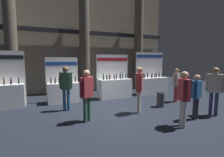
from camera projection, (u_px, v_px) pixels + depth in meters
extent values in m
plane|color=black|center=(113.00, 110.00, 7.01)|extent=(24.60, 24.60, 0.00)
cube|color=gray|center=(82.00, 39.00, 11.06)|extent=(12.30, 0.25, 6.97)
cube|color=#2D2D33|center=(83.00, 32.00, 10.74)|extent=(12.30, 0.20, 0.24)
cylinder|color=#665B4C|center=(11.00, 40.00, 8.89)|extent=(0.63, 0.63, 6.28)
cylinder|color=#665B4C|center=(85.00, 43.00, 10.51)|extent=(0.63, 0.63, 6.28)
cylinder|color=#665B4C|center=(138.00, 45.00, 12.14)|extent=(0.63, 0.63, 6.28)
cube|color=white|center=(1.00, 97.00, 7.18)|extent=(1.78, 0.60, 1.04)
cube|color=white|center=(2.00, 79.00, 7.41)|extent=(1.87, 0.04, 2.50)
cube|color=black|center=(0.00, 57.00, 7.28)|extent=(1.81, 0.01, 0.18)
cylinder|color=#472D14|center=(4.00, 82.00, 7.16)|extent=(0.06, 0.06, 0.25)
cylinder|color=#472D14|center=(4.00, 78.00, 7.14)|extent=(0.03, 0.03, 0.08)
cylinder|color=gold|center=(4.00, 77.00, 7.13)|extent=(0.03, 0.03, 0.02)
cylinder|color=black|center=(11.00, 82.00, 7.28)|extent=(0.07, 0.07, 0.23)
cylinder|color=black|center=(11.00, 78.00, 7.26)|extent=(0.03, 0.03, 0.06)
cylinder|color=red|center=(11.00, 77.00, 7.26)|extent=(0.03, 0.03, 0.02)
cylinder|color=#19381E|center=(19.00, 81.00, 7.45)|extent=(0.06, 0.06, 0.23)
cylinder|color=#19381E|center=(18.00, 78.00, 7.43)|extent=(0.03, 0.03, 0.07)
cylinder|color=red|center=(18.00, 77.00, 7.42)|extent=(0.03, 0.03, 0.02)
cube|color=white|center=(64.00, 93.00, 8.26)|extent=(1.49, 0.60, 0.97)
cube|color=white|center=(62.00, 79.00, 8.50)|extent=(1.57, 0.04, 2.22)
cube|color=navy|center=(62.00, 64.00, 8.39)|extent=(1.52, 0.01, 0.18)
cylinder|color=black|center=(51.00, 81.00, 7.89)|extent=(0.06, 0.06, 0.25)
cylinder|color=black|center=(51.00, 78.00, 7.87)|extent=(0.03, 0.03, 0.08)
cylinder|color=black|center=(51.00, 77.00, 7.86)|extent=(0.03, 0.03, 0.02)
cylinder|color=#472D14|center=(55.00, 81.00, 7.98)|extent=(0.07, 0.07, 0.23)
cylinder|color=#472D14|center=(55.00, 78.00, 7.97)|extent=(0.03, 0.03, 0.07)
cylinder|color=black|center=(55.00, 77.00, 7.96)|extent=(0.03, 0.03, 0.02)
cylinder|color=#19381E|center=(59.00, 81.00, 8.11)|extent=(0.06, 0.06, 0.23)
cylinder|color=#19381E|center=(59.00, 78.00, 8.09)|extent=(0.03, 0.03, 0.07)
cylinder|color=red|center=(59.00, 77.00, 8.09)|extent=(0.03, 0.03, 0.02)
cylinder|color=#472D14|center=(63.00, 80.00, 8.25)|extent=(0.07, 0.07, 0.23)
cylinder|color=#472D14|center=(63.00, 77.00, 8.23)|extent=(0.03, 0.03, 0.08)
cylinder|color=red|center=(63.00, 76.00, 8.22)|extent=(0.03, 0.03, 0.02)
cylinder|color=#19381E|center=(67.00, 80.00, 8.28)|extent=(0.07, 0.07, 0.26)
cylinder|color=#19381E|center=(67.00, 77.00, 8.26)|extent=(0.03, 0.03, 0.07)
cylinder|color=black|center=(67.00, 76.00, 8.26)|extent=(0.03, 0.03, 0.02)
cylinder|color=#472D14|center=(71.00, 80.00, 8.33)|extent=(0.07, 0.07, 0.24)
cylinder|color=#472D14|center=(71.00, 77.00, 8.31)|extent=(0.03, 0.03, 0.09)
cylinder|color=black|center=(71.00, 76.00, 8.31)|extent=(0.03, 0.03, 0.02)
cylinder|color=#472D14|center=(75.00, 80.00, 8.40)|extent=(0.07, 0.07, 0.27)
cylinder|color=#472D14|center=(75.00, 76.00, 8.38)|extent=(0.03, 0.03, 0.06)
cylinder|color=gold|center=(75.00, 76.00, 8.38)|extent=(0.03, 0.03, 0.02)
cube|color=white|center=(115.00, 89.00, 9.25)|extent=(1.80, 0.60, 1.04)
cube|color=white|center=(113.00, 76.00, 9.48)|extent=(1.89, 0.04, 2.38)
cube|color=maroon|center=(113.00, 59.00, 9.36)|extent=(1.84, 0.01, 0.18)
cylinder|color=#19381E|center=(103.00, 78.00, 8.81)|extent=(0.07, 0.07, 0.26)
cylinder|color=#19381E|center=(103.00, 74.00, 8.79)|extent=(0.03, 0.03, 0.07)
cylinder|color=black|center=(103.00, 73.00, 8.78)|extent=(0.03, 0.03, 0.02)
cylinder|color=#19381E|center=(107.00, 77.00, 8.96)|extent=(0.08, 0.08, 0.24)
cylinder|color=#19381E|center=(107.00, 75.00, 8.94)|extent=(0.03, 0.03, 0.07)
cylinder|color=black|center=(107.00, 74.00, 8.93)|extent=(0.03, 0.03, 0.02)
cylinder|color=black|center=(110.00, 77.00, 9.07)|extent=(0.08, 0.08, 0.25)
cylinder|color=black|center=(110.00, 74.00, 9.05)|extent=(0.03, 0.03, 0.06)
cylinder|color=red|center=(110.00, 74.00, 9.05)|extent=(0.03, 0.03, 0.02)
cylinder|color=black|center=(114.00, 77.00, 9.06)|extent=(0.06, 0.06, 0.23)
cylinder|color=black|center=(114.00, 74.00, 9.05)|extent=(0.03, 0.03, 0.07)
cylinder|color=gold|center=(114.00, 74.00, 9.04)|extent=(0.03, 0.03, 0.02)
cylinder|color=black|center=(116.00, 77.00, 9.26)|extent=(0.06, 0.06, 0.25)
cylinder|color=black|center=(116.00, 74.00, 9.24)|extent=(0.03, 0.03, 0.06)
cylinder|color=red|center=(116.00, 73.00, 9.23)|extent=(0.03, 0.03, 0.02)
cylinder|color=black|center=(120.00, 77.00, 9.25)|extent=(0.07, 0.07, 0.27)
cylinder|color=black|center=(120.00, 73.00, 9.23)|extent=(0.03, 0.03, 0.08)
cylinder|color=red|center=(120.00, 72.00, 9.22)|extent=(0.03, 0.03, 0.02)
cylinder|color=black|center=(123.00, 76.00, 9.44)|extent=(0.06, 0.06, 0.25)
cylinder|color=black|center=(123.00, 73.00, 9.42)|extent=(0.03, 0.03, 0.08)
cylinder|color=red|center=(123.00, 73.00, 9.42)|extent=(0.03, 0.03, 0.02)
cylinder|color=#19381E|center=(126.00, 76.00, 9.52)|extent=(0.08, 0.08, 0.27)
cylinder|color=#19381E|center=(126.00, 73.00, 9.50)|extent=(0.03, 0.03, 0.08)
cylinder|color=black|center=(126.00, 72.00, 9.49)|extent=(0.03, 0.03, 0.02)
cube|color=white|center=(152.00, 86.00, 10.37)|extent=(1.90, 0.60, 1.00)
cube|color=white|center=(149.00, 73.00, 10.59)|extent=(1.99, 0.04, 2.55)
cube|color=navy|center=(150.00, 56.00, 10.46)|extent=(1.94, 0.01, 0.18)
cylinder|color=#472D14|center=(143.00, 76.00, 9.91)|extent=(0.08, 0.08, 0.26)
cylinder|color=#472D14|center=(143.00, 73.00, 9.89)|extent=(0.03, 0.03, 0.08)
cylinder|color=black|center=(143.00, 73.00, 9.89)|extent=(0.03, 0.03, 0.02)
cylinder|color=#19381E|center=(145.00, 76.00, 10.12)|extent=(0.07, 0.07, 0.24)
cylinder|color=#19381E|center=(145.00, 74.00, 10.10)|extent=(0.03, 0.03, 0.06)
cylinder|color=red|center=(145.00, 73.00, 10.10)|extent=(0.03, 0.03, 0.02)
cylinder|color=black|center=(148.00, 76.00, 10.24)|extent=(0.06, 0.06, 0.27)
cylinder|color=black|center=(148.00, 73.00, 10.22)|extent=(0.03, 0.03, 0.06)
cylinder|color=black|center=(148.00, 72.00, 10.22)|extent=(0.03, 0.03, 0.02)
cylinder|color=black|center=(152.00, 76.00, 10.19)|extent=(0.07, 0.07, 0.24)
cylinder|color=black|center=(152.00, 73.00, 10.18)|extent=(0.03, 0.03, 0.08)
cylinder|color=black|center=(152.00, 73.00, 10.17)|extent=(0.03, 0.03, 0.02)
cylinder|color=black|center=(155.00, 76.00, 10.27)|extent=(0.07, 0.07, 0.24)
cylinder|color=black|center=(155.00, 73.00, 10.25)|extent=(0.03, 0.03, 0.08)
cylinder|color=red|center=(155.00, 72.00, 10.24)|extent=(0.03, 0.03, 0.02)
cylinder|color=black|center=(156.00, 75.00, 10.50)|extent=(0.07, 0.07, 0.24)
cylinder|color=black|center=(156.00, 73.00, 10.48)|extent=(0.03, 0.03, 0.07)
cylinder|color=gold|center=(157.00, 72.00, 10.48)|extent=(0.03, 0.03, 0.02)
cylinder|color=black|center=(159.00, 75.00, 10.55)|extent=(0.07, 0.07, 0.28)
cylinder|color=black|center=(159.00, 72.00, 10.54)|extent=(0.03, 0.03, 0.08)
cylinder|color=gold|center=(159.00, 71.00, 10.53)|extent=(0.03, 0.03, 0.02)
cylinder|color=black|center=(162.00, 75.00, 10.62)|extent=(0.06, 0.06, 0.23)
cylinder|color=black|center=(162.00, 73.00, 10.60)|extent=(0.03, 0.03, 0.09)
cylinder|color=gold|center=(162.00, 72.00, 10.59)|extent=(0.03, 0.03, 0.02)
cylinder|color=#38383D|center=(160.00, 100.00, 7.53)|extent=(0.35, 0.35, 0.63)
torus|color=black|center=(161.00, 93.00, 7.49)|extent=(0.34, 0.34, 0.02)
cylinder|color=#ADA393|center=(139.00, 103.00, 6.54)|extent=(0.12, 0.12, 0.88)
cylinder|color=#ADA393|center=(139.00, 101.00, 6.72)|extent=(0.12, 0.12, 0.88)
cube|color=maroon|center=(139.00, 82.00, 6.54)|extent=(0.42, 0.44, 0.70)
sphere|color=#8C6647|center=(139.00, 70.00, 6.49)|extent=(0.24, 0.24, 0.24)
cylinder|color=maroon|center=(138.00, 83.00, 6.31)|extent=(0.08, 0.08, 0.66)
cylinder|color=maroon|center=(140.00, 81.00, 6.77)|extent=(0.08, 0.08, 0.66)
cylinder|color=silver|center=(184.00, 114.00, 5.18)|extent=(0.12, 0.12, 0.84)
cylinder|color=silver|center=(181.00, 113.00, 5.36)|extent=(0.12, 0.12, 0.84)
cube|color=maroon|center=(184.00, 90.00, 5.19)|extent=(0.36, 0.45, 0.67)
sphere|color=tan|center=(185.00, 75.00, 5.13)|extent=(0.23, 0.23, 0.23)
cylinder|color=maroon|center=(188.00, 91.00, 4.95)|extent=(0.08, 0.08, 0.64)
cylinder|color=maroon|center=(180.00, 88.00, 5.42)|extent=(0.08, 0.08, 0.64)
cylinder|color=navy|center=(68.00, 100.00, 6.97)|extent=(0.12, 0.12, 0.88)
cylinder|color=navy|center=(64.00, 100.00, 6.96)|extent=(0.12, 0.12, 0.88)
cube|color=#33563D|center=(66.00, 81.00, 6.88)|extent=(0.42, 0.34, 0.70)
sphere|color=brown|center=(65.00, 69.00, 6.83)|extent=(0.24, 0.24, 0.24)
cylinder|color=#33563D|center=(71.00, 81.00, 6.89)|extent=(0.08, 0.08, 0.67)
cylinder|color=#33563D|center=(60.00, 81.00, 6.86)|extent=(0.08, 0.08, 0.67)
cylinder|color=maroon|center=(176.00, 94.00, 8.48)|extent=(0.12, 0.12, 0.81)
cylinder|color=maroon|center=(175.00, 94.00, 8.34)|extent=(0.12, 0.12, 0.81)
cube|color=#ADA393|center=(176.00, 79.00, 8.33)|extent=(0.44, 0.38, 0.64)
sphere|color=#8C6647|center=(177.00, 71.00, 8.28)|extent=(0.22, 0.22, 0.22)
cylinder|color=#ADA393|center=(178.00, 79.00, 8.50)|extent=(0.08, 0.08, 0.61)
cylinder|color=#ADA393|center=(175.00, 80.00, 8.14)|extent=(0.08, 0.08, 0.61)
cylinder|color=navy|center=(211.00, 104.00, 6.39)|extent=(0.12, 0.12, 0.88)
cylinder|color=navy|center=(216.00, 104.00, 6.28)|extent=(0.12, 0.12, 0.88)
cube|color=#ADA393|center=(215.00, 83.00, 6.24)|extent=(0.41, 0.50, 0.70)
sphere|color=#8C6647|center=(216.00, 71.00, 6.19)|extent=(0.24, 0.24, 0.24)
cylinder|color=#ADA393|center=(207.00, 82.00, 6.40)|extent=(0.08, 0.08, 0.66)
cylinder|color=#ADA393|center=(223.00, 83.00, 6.08)|extent=(0.08, 0.08, 0.66)
cylinder|color=#33563D|center=(89.00, 109.00, 5.78)|extent=(0.12, 0.12, 0.85)
cylinder|color=#33563D|center=(85.00, 110.00, 5.63)|extent=(0.12, 0.12, 0.85)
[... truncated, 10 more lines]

